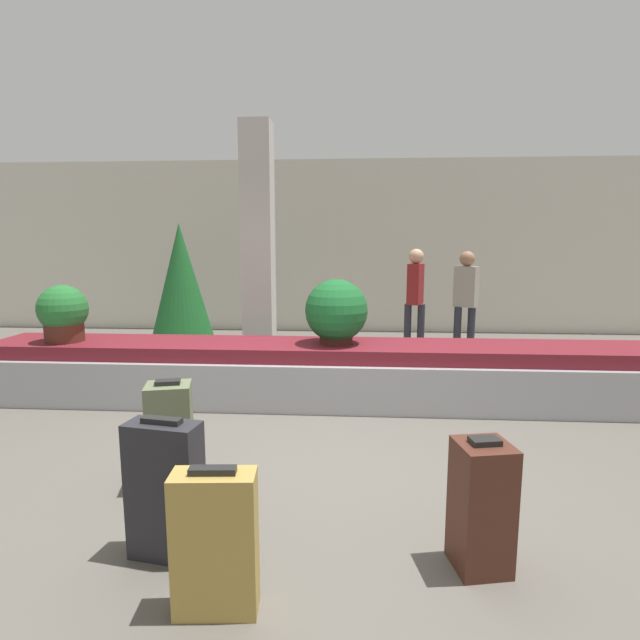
{
  "coord_description": "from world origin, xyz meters",
  "views": [
    {
      "loc": [
        0.35,
        -3.43,
        1.7
      ],
      "look_at": [
        0.0,
        1.75,
        0.88
      ],
      "focal_mm": 28.0,
      "sensor_mm": 36.0,
      "label": 1
    }
  ],
  "objects_px": {
    "traveler_0": "(415,292)",
    "decorated_tree": "(181,282)",
    "suitcase_1": "(481,506)",
    "suitcase_2": "(215,543)",
    "pillar": "(258,249)",
    "potted_plant_1": "(63,313)",
    "traveler_1": "(466,295)",
    "potted_plant_0": "(336,312)",
    "suitcase_3": "(165,490)",
    "suitcase_0": "(170,436)"
  },
  "relations": [
    {
      "from": "suitcase_2",
      "to": "traveler_0",
      "type": "height_order",
      "value": "traveler_0"
    },
    {
      "from": "potted_plant_1",
      "to": "traveler_0",
      "type": "bearing_deg",
      "value": 31.33
    },
    {
      "from": "potted_plant_0",
      "to": "traveler_0",
      "type": "bearing_deg",
      "value": 65.08
    },
    {
      "from": "suitcase_0",
      "to": "traveler_1",
      "type": "xyz_separation_m",
      "value": [
        2.9,
        4.21,
        0.55
      ]
    },
    {
      "from": "pillar",
      "to": "potted_plant_1",
      "type": "height_order",
      "value": "pillar"
    },
    {
      "from": "pillar",
      "to": "decorated_tree",
      "type": "height_order",
      "value": "pillar"
    },
    {
      "from": "potted_plant_0",
      "to": "traveler_0",
      "type": "xyz_separation_m",
      "value": [
        1.1,
        2.38,
        -0.02
      ]
    },
    {
      "from": "suitcase_3",
      "to": "potted_plant_0",
      "type": "xyz_separation_m",
      "value": [
        0.82,
        2.74,
        0.59
      ]
    },
    {
      "from": "traveler_0",
      "to": "traveler_1",
      "type": "distance_m",
      "value": 0.73
    },
    {
      "from": "pillar",
      "to": "traveler_1",
      "type": "relative_size",
      "value": 2.05
    },
    {
      "from": "potted_plant_1",
      "to": "potted_plant_0",
      "type": "bearing_deg",
      "value": 1.58
    },
    {
      "from": "suitcase_2",
      "to": "suitcase_3",
      "type": "height_order",
      "value": "suitcase_3"
    },
    {
      "from": "suitcase_3",
      "to": "potted_plant_1",
      "type": "height_order",
      "value": "potted_plant_1"
    },
    {
      "from": "suitcase_1",
      "to": "traveler_0",
      "type": "relative_size",
      "value": 0.45
    },
    {
      "from": "potted_plant_1",
      "to": "decorated_tree",
      "type": "bearing_deg",
      "value": 79.74
    },
    {
      "from": "suitcase_3",
      "to": "decorated_tree",
      "type": "height_order",
      "value": "decorated_tree"
    },
    {
      "from": "potted_plant_1",
      "to": "suitcase_1",
      "type": "bearing_deg",
      "value": -34.95
    },
    {
      "from": "suitcase_1",
      "to": "potted_plant_0",
      "type": "xyz_separation_m",
      "value": [
        -0.85,
        2.73,
        0.62
      ]
    },
    {
      "from": "decorated_tree",
      "to": "potted_plant_1",
      "type": "bearing_deg",
      "value": -100.26
    },
    {
      "from": "suitcase_1",
      "to": "traveler_0",
      "type": "xyz_separation_m",
      "value": [
        0.25,
        5.1,
        0.6
      ]
    },
    {
      "from": "traveler_1",
      "to": "decorated_tree",
      "type": "xyz_separation_m",
      "value": [
        -4.31,
        0.14,
        0.16
      ]
    },
    {
      "from": "suitcase_1",
      "to": "pillar",
      "type": "bearing_deg",
      "value": 104.17
    },
    {
      "from": "suitcase_0",
      "to": "traveler_1",
      "type": "height_order",
      "value": "traveler_1"
    },
    {
      "from": "suitcase_0",
      "to": "suitcase_3",
      "type": "height_order",
      "value": "suitcase_3"
    },
    {
      "from": "pillar",
      "to": "potted_plant_0",
      "type": "xyz_separation_m",
      "value": [
        1.07,
        -1.31,
        -0.63
      ]
    },
    {
      "from": "suitcase_1",
      "to": "potted_plant_0",
      "type": "height_order",
      "value": "potted_plant_0"
    },
    {
      "from": "potted_plant_0",
      "to": "potted_plant_1",
      "type": "bearing_deg",
      "value": -178.42
    },
    {
      "from": "traveler_0",
      "to": "decorated_tree",
      "type": "relative_size",
      "value": 0.81
    },
    {
      "from": "suitcase_2",
      "to": "decorated_tree",
      "type": "distance_m",
      "value": 5.92
    },
    {
      "from": "suitcase_1",
      "to": "suitcase_2",
      "type": "distance_m",
      "value": 1.35
    },
    {
      "from": "traveler_1",
      "to": "decorated_tree",
      "type": "bearing_deg",
      "value": -149.16
    },
    {
      "from": "suitcase_0",
      "to": "pillar",
      "type": "bearing_deg",
      "value": 75.62
    },
    {
      "from": "suitcase_2",
      "to": "potted_plant_0",
      "type": "distance_m",
      "value": 3.22
    },
    {
      "from": "suitcase_1",
      "to": "potted_plant_1",
      "type": "distance_m",
      "value": 4.66
    },
    {
      "from": "suitcase_2",
      "to": "suitcase_0",
      "type": "bearing_deg",
      "value": 114.35
    },
    {
      "from": "suitcase_0",
      "to": "potted_plant_0",
      "type": "height_order",
      "value": "potted_plant_0"
    },
    {
      "from": "potted_plant_1",
      "to": "decorated_tree",
      "type": "relative_size",
      "value": 0.31
    },
    {
      "from": "pillar",
      "to": "traveler_1",
      "type": "xyz_separation_m",
      "value": [
        2.89,
        0.92,
        -0.68
      ]
    },
    {
      "from": "traveler_1",
      "to": "suitcase_2",
      "type": "bearing_deg",
      "value": -80.19
    },
    {
      "from": "suitcase_1",
      "to": "traveler_1",
      "type": "bearing_deg",
      "value": 67.7
    },
    {
      "from": "suitcase_0",
      "to": "suitcase_1",
      "type": "xyz_separation_m",
      "value": [
        1.93,
        -0.75,
        -0.03
      ]
    },
    {
      "from": "suitcase_2",
      "to": "traveler_0",
      "type": "bearing_deg",
      "value": 69.75
    },
    {
      "from": "suitcase_1",
      "to": "suitcase_2",
      "type": "height_order",
      "value": "suitcase_1"
    },
    {
      "from": "suitcase_1",
      "to": "decorated_tree",
      "type": "relative_size",
      "value": 0.36
    },
    {
      "from": "suitcase_2",
      "to": "potted_plant_0",
      "type": "height_order",
      "value": "potted_plant_0"
    },
    {
      "from": "suitcase_1",
      "to": "potted_plant_0",
      "type": "relative_size",
      "value": 1.04
    },
    {
      "from": "pillar",
      "to": "potted_plant_1",
      "type": "bearing_deg",
      "value": -143.28
    },
    {
      "from": "suitcase_2",
      "to": "suitcase_1",
      "type": "bearing_deg",
      "value": 12.77
    },
    {
      "from": "potted_plant_1",
      "to": "traveler_1",
      "type": "height_order",
      "value": "traveler_1"
    },
    {
      "from": "suitcase_2",
      "to": "traveler_0",
      "type": "xyz_separation_m",
      "value": [
        1.54,
        5.51,
        0.6
      ]
    }
  ]
}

